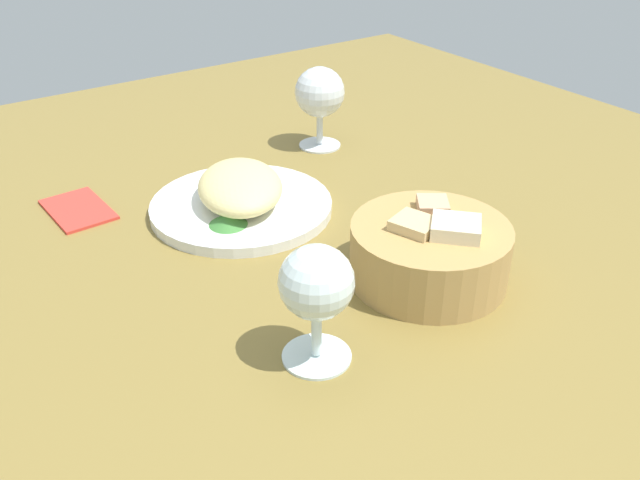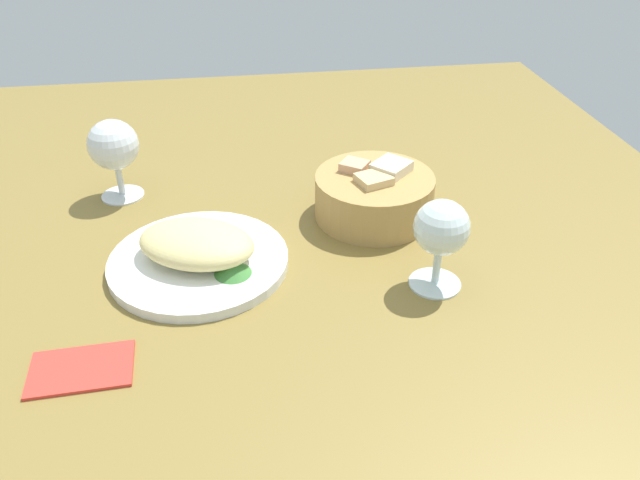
{
  "view_description": "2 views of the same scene",
  "coord_description": "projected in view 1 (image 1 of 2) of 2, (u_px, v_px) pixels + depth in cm",
  "views": [
    {
      "loc": [
        63.46,
        -43.85,
        43.07
      ],
      "look_at": [
        11.01,
        -7.33,
        5.23
      ],
      "focal_mm": 38.55,
      "sensor_mm": 36.0,
      "label": 1
    },
    {
      "loc": [
        -2.56,
        -77.04,
        49.5
      ],
      "look_at": [
        7.63,
        -9.11,
        4.29
      ],
      "focal_mm": 35.47,
      "sensor_mm": 36.0,
      "label": 2
    }
  ],
  "objects": [
    {
      "name": "ground_plane",
      "position": [
        318.0,
        229.0,
        0.89
      ],
      "size": [
        140.0,
        140.0,
        2.0
      ],
      "primitive_type": "cube",
      "color": "olive"
    },
    {
      "name": "plate",
      "position": [
        241.0,
        206.0,
        0.91
      ],
      "size": [
        23.93,
        23.93,
        1.4
      ],
      "primitive_type": "cylinder",
      "color": "white",
      "rests_on": "ground_plane"
    },
    {
      "name": "omelette",
      "position": [
        240.0,
        187.0,
        0.89
      ],
      "size": [
        18.87,
        16.53,
        4.45
      ],
      "primitive_type": "ellipsoid",
      "rotation": [
        0.0,
        0.0,
        -0.44
      ],
      "color": "#E1D086",
      "rests_on": "plate"
    },
    {
      "name": "lettuce_garnish",
      "position": [
        228.0,
        219.0,
        0.85
      ],
      "size": [
        4.85,
        4.85,
        1.59
      ],
      "primitive_type": "cone",
      "color": "#3E8037",
      "rests_on": "plate"
    },
    {
      "name": "bread_basket",
      "position": [
        430.0,
        251.0,
        0.75
      ],
      "size": [
        17.59,
        17.59,
        8.25
      ],
      "color": "tan",
      "rests_on": "ground_plane"
    },
    {
      "name": "wine_glass_near",
      "position": [
        316.0,
        288.0,
        0.61
      ],
      "size": [
        6.98,
        6.98,
        12.16
      ],
      "color": "silver",
      "rests_on": "ground_plane"
    },
    {
      "name": "wine_glass_far",
      "position": [
        320.0,
        95.0,
        1.06
      ],
      "size": [
        7.74,
        7.74,
        12.79
      ],
      "color": "silver",
      "rests_on": "ground_plane"
    },
    {
      "name": "folded_napkin",
      "position": [
        78.0,
        208.0,
        0.91
      ],
      "size": [
        11.3,
        7.48,
        0.8
      ],
      "primitive_type": "cube",
      "rotation": [
        0.0,
        0.0,
        0.04
      ],
      "color": "red",
      "rests_on": "ground_plane"
    }
  ]
}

